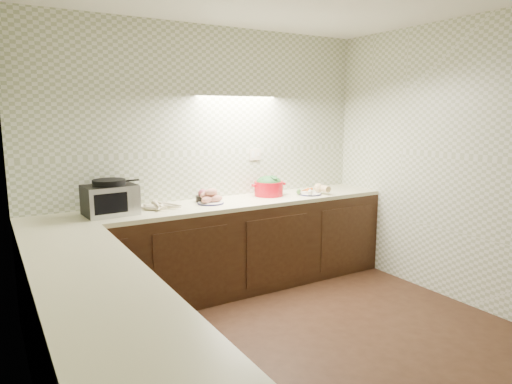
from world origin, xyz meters
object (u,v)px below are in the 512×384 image
toaster_oven (110,198)px  onion_bowl (204,197)px  sweet_potato_plate (210,198)px  veg_plate (313,190)px  dutch_oven (269,186)px  parsnip_pile (160,205)px

toaster_oven → onion_bowl: toaster_oven is taller
sweet_potato_plate → veg_plate: sweet_potato_plate is taller
dutch_oven → parsnip_pile: bearing=-172.9°
parsnip_pile → onion_bowl: size_ratio=2.21×
toaster_oven → dutch_oven: size_ratio=1.18×
parsnip_pile → veg_plate: veg_plate is taller
veg_plate → dutch_oven: bearing=159.1°
parsnip_pile → dutch_oven: dutch_oven is taller
onion_bowl → parsnip_pile: bearing=-170.0°
veg_plate → onion_bowl: bearing=169.5°
toaster_oven → dutch_oven: (1.64, 0.06, -0.04)m
sweet_potato_plate → parsnip_pile: bearing=176.5°
toaster_oven → sweet_potato_plate: 0.94m
onion_bowl → veg_plate: onion_bowl is taller
onion_bowl → dutch_oven: bearing=-3.6°
sweet_potato_plate → onion_bowl: (-0.01, 0.11, -0.00)m
veg_plate → toaster_oven: bearing=176.8°
toaster_oven → sweet_potato_plate: bearing=-4.7°
toaster_oven → dutch_oven: toaster_oven is taller
onion_bowl → dutch_oven: 0.73m
parsnip_pile → veg_plate: bearing=-4.6°
toaster_oven → veg_plate: size_ratio=1.30×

